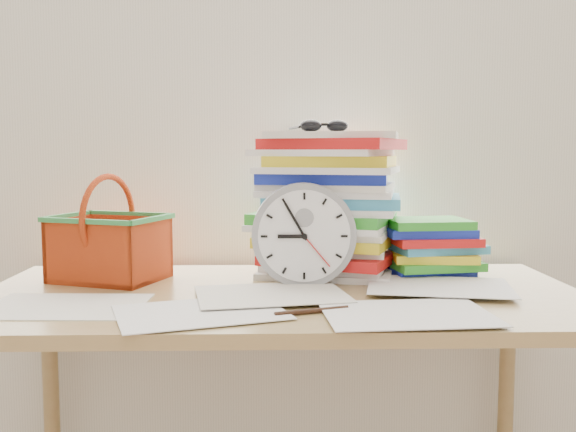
{
  "coord_description": "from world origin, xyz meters",
  "views": [
    {
      "loc": [
        -0.02,
        0.13,
        1.07
      ],
      "look_at": [
        0.01,
        1.6,
        0.93
      ],
      "focal_mm": 40.0,
      "sensor_mm": 36.0,
      "label": 1
    }
  ],
  "objects_px": {
    "paper_stack": "(328,204)",
    "clock": "(304,235)",
    "basket": "(109,229)",
    "desk": "(282,323)",
    "book_stack": "(431,247)"
  },
  "relations": [
    {
      "from": "clock",
      "to": "basket",
      "type": "height_order",
      "value": "basket"
    },
    {
      "from": "desk",
      "to": "book_stack",
      "type": "bearing_deg",
      "value": 24.82
    },
    {
      "from": "paper_stack",
      "to": "basket",
      "type": "bearing_deg",
      "value": -172.58
    },
    {
      "from": "book_stack",
      "to": "basket",
      "type": "bearing_deg",
      "value": -177.51
    },
    {
      "from": "basket",
      "to": "paper_stack",
      "type": "bearing_deg",
      "value": 27.76
    },
    {
      "from": "paper_stack",
      "to": "clock",
      "type": "distance_m",
      "value": 0.18
    },
    {
      "from": "desk",
      "to": "clock",
      "type": "relative_size",
      "value": 5.6
    },
    {
      "from": "book_stack",
      "to": "basket",
      "type": "xyz_separation_m",
      "value": [
        -0.83,
        -0.04,
        0.06
      ]
    },
    {
      "from": "desk",
      "to": "basket",
      "type": "xyz_separation_m",
      "value": [
        -0.43,
        0.15,
        0.21
      ]
    },
    {
      "from": "book_stack",
      "to": "desk",
      "type": "bearing_deg",
      "value": -155.18
    },
    {
      "from": "book_stack",
      "to": "clock",
      "type": "bearing_deg",
      "value": -160.51
    },
    {
      "from": "book_stack",
      "to": "basket",
      "type": "relative_size",
      "value": 0.97
    },
    {
      "from": "desk",
      "to": "clock",
      "type": "height_order",
      "value": "clock"
    },
    {
      "from": "clock",
      "to": "basket",
      "type": "distance_m",
      "value": 0.5
    },
    {
      "from": "paper_stack",
      "to": "clock",
      "type": "xyz_separation_m",
      "value": [
        -0.07,
        -0.16,
        -0.06
      ]
    }
  ]
}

